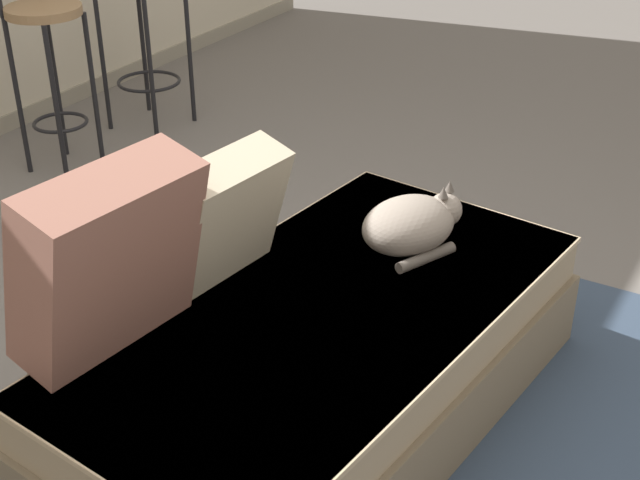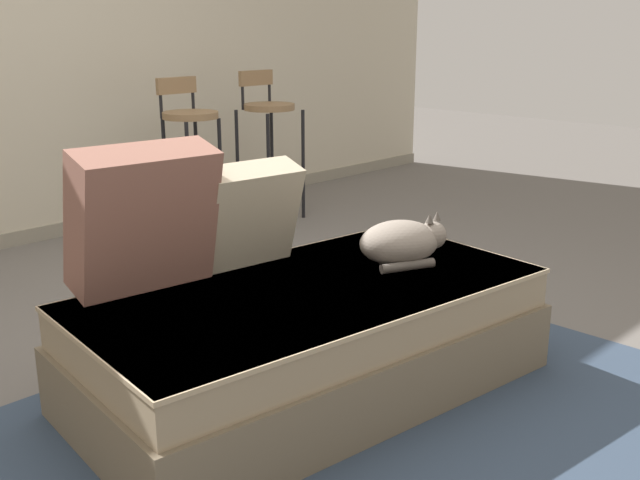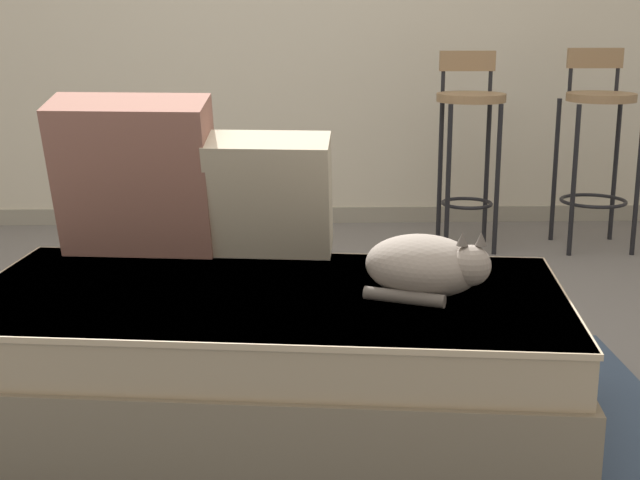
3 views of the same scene
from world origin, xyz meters
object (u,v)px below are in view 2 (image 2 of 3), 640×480
at_px(cat, 402,242).
at_px(bar_stool_by_doorway, 268,132).
at_px(throw_pillow_corner, 143,218).
at_px(throw_pillow_middle, 247,214).
at_px(bar_stool_near_window, 190,137).
at_px(couch, 311,338).

relative_size(cat, bar_stool_by_doorway, 0.39).
bearing_deg(throw_pillow_corner, throw_pillow_middle, -6.64).
relative_size(throw_pillow_middle, bar_stool_near_window, 0.41).
xyz_separation_m(bar_stool_near_window, bar_stool_by_doorway, (0.65, -0.00, -0.03)).
xyz_separation_m(throw_pillow_corner, bar_stool_by_doorway, (2.03, 1.62, -0.07)).
relative_size(throw_pillow_corner, bar_stool_near_window, 0.53).
distance_m(couch, cat, 0.52).
height_order(cat, bar_stool_by_doorway, bar_stool_by_doorway).
height_order(throw_pillow_corner, throw_pillow_middle, throw_pillow_corner).
bearing_deg(bar_stool_near_window, couch, -115.50).
xyz_separation_m(couch, bar_stool_by_doorway, (1.60, 2.01, 0.39)).
xyz_separation_m(throw_pillow_middle, bar_stool_near_window, (0.96, 1.67, 0.02)).
xyz_separation_m(throw_pillow_middle, cat, (0.44, -0.41, -0.12)).
distance_m(throw_pillow_corner, cat, 0.99).
distance_m(bar_stool_near_window, bar_stool_by_doorway, 0.65).
distance_m(throw_pillow_corner, bar_stool_by_doorway, 2.59).
relative_size(couch, throw_pillow_corner, 3.43).
xyz_separation_m(couch, throw_pillow_corner, (-0.42, 0.39, 0.46)).
height_order(throw_pillow_corner, cat, throw_pillow_corner).
bearing_deg(cat, bar_stool_by_doorway, 60.60).
bearing_deg(couch, bar_stool_by_doorway, 51.36).
relative_size(throw_pillow_corner, bar_stool_by_doorway, 0.52).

